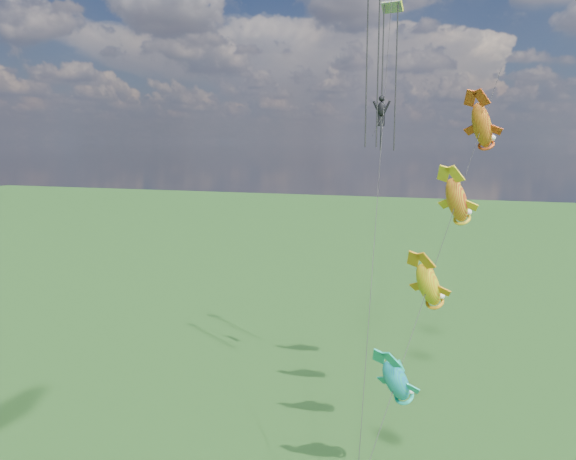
% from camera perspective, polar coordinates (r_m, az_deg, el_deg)
% --- Properties ---
extents(fish_windsock_rig, '(5.61, 15.03, 20.32)m').
position_cam_1_polar(fish_windsock_rig, '(28.33, 15.46, -1.19)').
color(fish_windsock_rig, '#4E3F28').
rests_on(fish_windsock_rig, ground).
extents(parafoil_rig, '(2.76, 17.43, 25.36)m').
position_cam_1_polar(parafoil_rig, '(32.19, 9.53, 13.71)').
color(parafoil_rig, '#4E3F28').
rests_on(parafoil_rig, ground).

